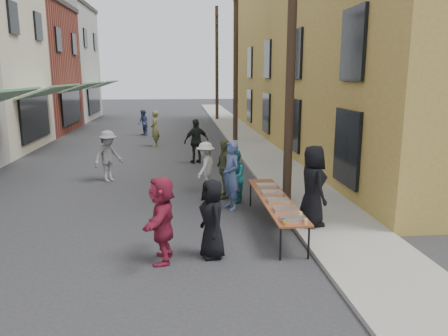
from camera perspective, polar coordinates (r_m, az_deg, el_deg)
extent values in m
plane|color=#28282B|center=(9.88, -12.67, -10.03)|extent=(120.00, 120.00, 0.00)
cube|color=gray|center=(24.66, 3.09, 3.60)|extent=(2.20, 60.00, 0.10)
cube|color=maroon|center=(32.12, -26.80, 11.39)|extent=(8.00, 8.00, 8.00)
cube|color=gray|center=(39.72, -22.75, 12.34)|extent=(8.00, 8.00, 9.00)
cube|color=#A67D3B|center=(25.15, 17.93, 14.53)|extent=(10.00, 28.00, 10.00)
cylinder|color=#2D2116|center=(12.51, 8.79, 15.74)|extent=(0.26, 0.26, 9.00)
cylinder|color=#2D2116|center=(24.31, 1.53, 14.01)|extent=(0.26, 0.26, 9.00)
cylinder|color=#2D2116|center=(36.24, -0.94, 13.37)|extent=(0.26, 0.26, 9.00)
cube|color=maroon|center=(10.62, 6.69, -4.08)|extent=(0.70, 4.00, 0.04)
cylinder|color=black|center=(8.94, 7.40, -9.78)|extent=(0.04, 0.04, 0.71)
cylinder|color=black|center=(9.09, 11.01, -9.54)|extent=(0.04, 0.04, 0.71)
cylinder|color=black|center=(12.45, 3.49, -3.40)|extent=(0.04, 0.04, 0.71)
cylinder|color=black|center=(12.55, 6.11, -3.32)|extent=(0.04, 0.04, 0.71)
cube|color=maroon|center=(9.07, 8.94, -6.58)|extent=(0.50, 0.33, 0.08)
cube|color=#B2B2B7|center=(9.67, 7.97, -5.37)|extent=(0.50, 0.33, 0.08)
cube|color=tan|center=(10.32, 7.05, -4.22)|extent=(0.50, 0.33, 0.08)
cube|color=#B2B2B7|center=(10.98, 6.25, -3.20)|extent=(0.50, 0.33, 0.08)
cube|color=tan|center=(11.64, 5.54, -2.31)|extent=(0.50, 0.33, 0.08)
cylinder|color=#A57F26|center=(8.75, 8.03, -7.27)|extent=(0.07, 0.07, 0.08)
cylinder|color=#A57F26|center=(8.84, 7.87, -7.06)|extent=(0.07, 0.07, 0.08)
cylinder|color=#A57F26|center=(8.93, 7.72, -6.85)|extent=(0.07, 0.07, 0.08)
cylinder|color=tan|center=(8.89, 10.60, -6.90)|extent=(0.08, 0.08, 0.12)
imported|color=black|center=(8.90, -1.55, -6.62)|extent=(0.70, 0.91, 1.64)
imported|color=#445584|center=(12.00, 0.94, -0.99)|extent=(0.68, 0.82, 1.91)
imported|color=teal|center=(12.70, 1.39, -1.09)|extent=(0.74, 0.87, 1.55)
imported|color=silver|center=(13.92, -2.41, 0.16)|extent=(0.97, 1.19, 1.60)
imported|color=#4E5732|center=(13.15, 0.13, -0.12)|extent=(0.74, 1.13, 1.79)
imported|color=maroon|center=(8.76, -8.09, -6.67)|extent=(0.67, 1.66, 1.75)
imported|color=black|center=(10.63, 11.51, -2.30)|extent=(0.75, 1.03, 1.95)
imported|color=slate|center=(15.77, -14.91, 1.52)|extent=(1.27, 1.30, 1.79)
imported|color=black|center=(18.40, -3.61, 3.51)|extent=(1.19, 0.82, 1.88)
imported|color=olive|center=(23.06, -9.01, 5.09)|extent=(0.46, 0.69, 1.86)
imported|color=#424F81|center=(27.33, -10.49, 5.84)|extent=(0.91, 0.98, 1.61)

